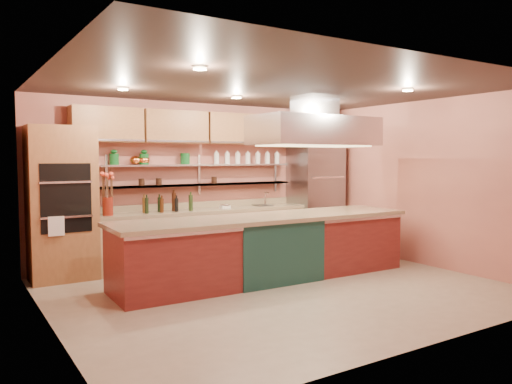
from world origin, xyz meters
TOP-DOWN VIEW (x-y plane):
  - floor at (0.00, 0.00)m, footprint 6.00×5.00m
  - ceiling at (0.00, 0.00)m, footprint 6.00×5.00m
  - wall_back at (0.00, 2.50)m, footprint 6.00×0.04m
  - wall_front at (0.00, -2.50)m, footprint 6.00×0.04m
  - wall_left at (-3.00, 0.00)m, footprint 0.04×5.00m
  - wall_right at (3.00, 0.00)m, footprint 0.04×5.00m
  - oven_stack at (-2.45, 2.18)m, footprint 0.95×0.64m
  - refrigerator at (2.35, 2.14)m, footprint 0.95×0.72m
  - back_counter at (-0.05, 2.20)m, footprint 3.84×0.64m
  - wall_shelf_lower at (-0.05, 2.37)m, footprint 3.60×0.26m
  - wall_shelf_upper at (-0.05, 2.37)m, footprint 3.60×0.26m
  - upper_cabinets at (0.00, 2.32)m, footprint 4.60×0.36m
  - range_hood at (1.05, 0.58)m, footprint 2.00×1.00m
  - ceiling_downlights at (0.00, 0.20)m, footprint 4.00×2.80m
  - island at (0.15, 0.58)m, footprint 4.63×1.09m
  - flower_vase at (-1.78, 2.15)m, footprint 0.17×0.17m
  - oil_bottle_cluster at (-0.78, 2.15)m, footprint 0.93×0.45m
  - kitchen_scale at (0.30, 2.15)m, footprint 0.18×0.15m
  - bar_faucet at (1.22, 2.25)m, footprint 0.04×0.04m
  - copper_kettle at (-1.25, 2.37)m, footprint 0.20×0.20m
  - green_canister at (-0.36, 2.37)m, footprint 0.17×0.17m

SIDE VIEW (x-z plane):
  - floor at x=0.00m, z-range -0.02..0.00m
  - back_counter at x=-0.05m, z-range 0.00..0.93m
  - island at x=0.15m, z-range 0.00..0.96m
  - kitchen_scale at x=0.30m, z-range 0.93..1.02m
  - refrigerator at x=2.35m, z-range 0.00..2.10m
  - bar_faucet at x=1.22m, z-range 0.93..1.17m
  - flower_vase at x=-1.78m, z-range 0.93..1.22m
  - oil_bottle_cluster at x=-0.78m, z-range 0.93..1.22m
  - oven_stack at x=-2.45m, z-range 0.00..2.30m
  - wall_shelf_lower at x=-0.05m, z-range 1.34..1.36m
  - wall_back at x=0.00m, z-range 0.00..2.80m
  - wall_front at x=0.00m, z-range 0.00..2.80m
  - wall_left at x=-3.00m, z-range 0.00..2.80m
  - wall_right at x=3.00m, z-range 0.00..2.80m
  - wall_shelf_upper at x=-0.05m, z-range 1.69..1.71m
  - copper_kettle at x=-1.25m, z-range 1.71..1.86m
  - green_canister at x=-0.36m, z-range 1.71..1.91m
  - range_hood at x=1.05m, z-range 2.02..2.48m
  - upper_cabinets at x=0.00m, z-range 2.08..2.62m
  - ceiling_downlights at x=0.00m, z-range 2.76..2.78m
  - ceiling at x=0.00m, z-range 2.79..2.81m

